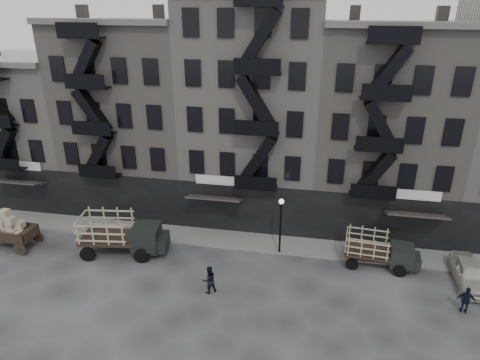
% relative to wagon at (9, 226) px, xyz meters
% --- Properties ---
extents(ground, '(140.00, 140.00, 0.00)m').
position_rel_wagon_xyz_m(ground, '(16.13, 0.01, -1.69)').
color(ground, '#38383A').
rests_on(ground, ground).
extents(sidewalk, '(55.00, 2.50, 0.15)m').
position_rel_wagon_xyz_m(sidewalk, '(16.13, 3.76, -1.61)').
color(sidewalk, slate).
rests_on(sidewalk, ground).
extents(building_west, '(10.00, 11.35, 13.20)m').
position_rel_wagon_xyz_m(building_west, '(-3.87, 9.83, 4.31)').
color(building_west, gray).
rests_on(building_west, ground).
extents(building_midwest, '(10.00, 11.35, 16.20)m').
position_rel_wagon_xyz_m(building_midwest, '(6.13, 9.83, 5.81)').
color(building_midwest, slate).
rests_on(building_midwest, ground).
extents(building_center, '(10.00, 11.35, 18.20)m').
position_rel_wagon_xyz_m(building_center, '(16.13, 9.83, 6.81)').
color(building_center, gray).
rests_on(building_center, ground).
extents(building_mideast, '(10.00, 11.35, 16.20)m').
position_rel_wagon_xyz_m(building_mideast, '(26.13, 9.83, 5.81)').
color(building_mideast, slate).
rests_on(building_mideast, ground).
extents(lamp_post, '(0.36, 0.36, 4.28)m').
position_rel_wagon_xyz_m(lamp_post, '(19.13, 2.61, 1.09)').
color(lamp_post, black).
rests_on(lamp_post, ground).
extents(wagon, '(3.61, 2.10, 2.96)m').
position_rel_wagon_xyz_m(wagon, '(0.00, 0.00, 0.00)').
color(wagon, black).
rests_on(wagon, ground).
extents(stake_truck_west, '(6.22, 3.12, 3.00)m').
position_rel_wagon_xyz_m(stake_truck_west, '(8.22, 0.69, 0.02)').
color(stake_truck_west, black).
rests_on(stake_truck_west, ground).
extents(stake_truck_east, '(4.92, 2.33, 2.40)m').
position_rel_wagon_xyz_m(stake_truck_east, '(25.81, 2.36, -0.32)').
color(stake_truck_east, black).
rests_on(stake_truck_east, ground).
extents(car_east, '(1.78, 4.41, 1.50)m').
position_rel_wagon_xyz_m(car_east, '(31.22, 1.38, -0.94)').
color(car_east, '#B8B6A5').
rests_on(car_east, ground).
extents(pedestrian_mid, '(1.12, 1.07, 1.82)m').
position_rel_wagon_xyz_m(pedestrian_mid, '(15.33, -2.46, -0.78)').
color(pedestrian_mid, black).
rests_on(pedestrian_mid, ground).
extents(policeman, '(1.05, 0.62, 1.69)m').
position_rel_wagon_xyz_m(policeman, '(30.19, -1.53, -0.85)').
color(policeman, black).
rests_on(policeman, ground).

